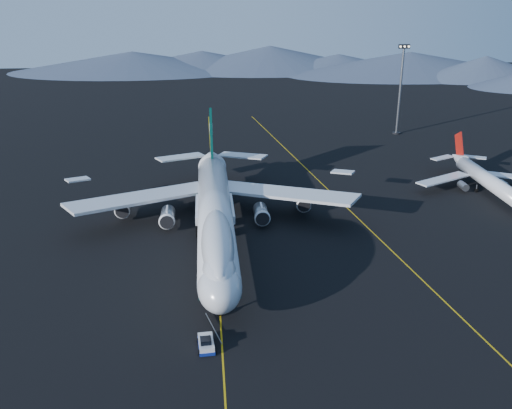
{
  "coord_description": "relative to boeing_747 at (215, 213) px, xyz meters",
  "views": [
    {
      "loc": [
        -1.27,
        -100.06,
        46.31
      ],
      "look_at": [
        8.06,
        3.18,
        6.0
      ],
      "focal_mm": 40.0,
      "sensor_mm": 36.0,
      "label": 1
    }
  ],
  "objects": [
    {
      "name": "boeing_747",
      "position": [
        0.0,
        0.0,
        0.0
      ],
      "size": [
        59.62,
        72.43,
        19.37
      ],
      "color": "silver",
      "rests_on": "ground"
    },
    {
      "name": "second_jet",
      "position": [
        64.23,
        21.74,
        -2.56
      ],
      "size": [
        33.41,
        37.74,
        10.74
      ],
      "rotation": [
        0.0,
        0.0,
        0.02
      ],
      "color": "silver",
      "rests_on": "ground"
    },
    {
      "name": "ground",
      "position": [
        -0.0,
        -0.03,
        -5.81
      ],
      "size": [
        500.0,
        500.0,
        0.0
      ],
      "primitive_type": "plane",
      "color": "black",
      "rests_on": "ground"
    },
    {
      "name": "taxiway_line_main",
      "position": [
        -0.0,
        -0.03,
        -5.8
      ],
      "size": [
        0.25,
        220.0,
        0.01
      ],
      "primitive_type": "cube",
      "color": "#C89C0B",
      "rests_on": "ground"
    },
    {
      "name": "floodlight_mast",
      "position": [
        61.42,
        78.72,
        8.67
      ],
      "size": [
        3.53,
        2.65,
        28.58
      ],
      "rotation": [
        0.0,
        0.0,
        0.43
      ],
      "color": "black",
      "rests_on": "ground"
    },
    {
      "name": "pushback_tug",
      "position": [
        -2.15,
        -34.52,
        -5.24
      ],
      "size": [
        2.67,
        4.34,
        1.83
      ],
      "rotation": [
        0.0,
        0.0,
        0.07
      ],
      "color": "silver",
      "rests_on": "ground"
    },
    {
      "name": "taxiway_line_side",
      "position": [
        30.0,
        9.97,
        -5.8
      ],
      "size": [
        28.08,
        198.09,
        0.01
      ],
      "primitive_type": "cube",
      "rotation": [
        0.0,
        0.0,
        0.14
      ],
      "color": "#C89C0B",
      "rests_on": "ground"
    }
  ]
}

